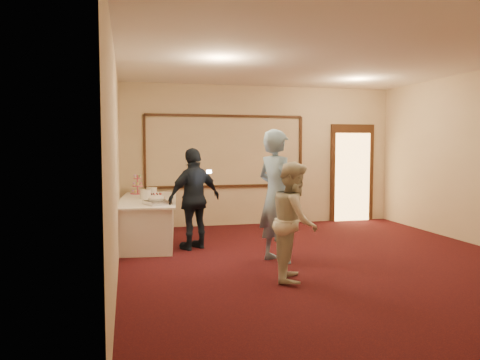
% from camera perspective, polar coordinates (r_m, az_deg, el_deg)
% --- Properties ---
extents(floor, '(7.00, 7.00, 0.00)m').
position_cam_1_polar(floor, '(7.14, 10.57, -9.76)').
color(floor, black).
rests_on(floor, ground).
extents(room_walls, '(6.04, 7.04, 3.02)m').
position_cam_1_polar(room_walls, '(6.94, 10.79, 6.71)').
color(room_walls, beige).
rests_on(room_walls, floor).
extents(wall_molding, '(3.45, 0.04, 1.55)m').
position_cam_1_polar(wall_molding, '(10.00, -1.75, 3.54)').
color(wall_molding, black).
rests_on(wall_molding, room_walls).
extents(doorway, '(1.05, 0.07, 2.20)m').
position_cam_1_polar(doorway, '(10.99, 13.49, 0.78)').
color(doorway, black).
rests_on(doorway, floor).
extents(buffet_table, '(1.25, 2.64, 0.77)m').
position_cam_1_polar(buffet_table, '(8.54, -11.14, -4.81)').
color(buffet_table, white).
rests_on(buffet_table, floor).
extents(pavlova_tray, '(0.44, 0.50, 0.17)m').
position_cam_1_polar(pavlova_tray, '(7.64, -10.17, -2.41)').
color(pavlova_tray, silver).
rests_on(pavlova_tray, buffet_table).
extents(cupcake_stand, '(0.28, 0.28, 0.41)m').
position_cam_1_polar(cupcake_stand, '(9.39, -12.38, -0.77)').
color(cupcake_stand, '#E14773').
rests_on(cupcake_stand, buffet_table).
extents(plate_stack_a, '(0.20, 0.20, 0.16)m').
position_cam_1_polar(plate_stack_a, '(8.52, -11.46, -1.69)').
color(plate_stack_a, white).
rests_on(plate_stack_a, buffet_table).
extents(plate_stack_b, '(0.20, 0.20, 0.17)m').
position_cam_1_polar(plate_stack_b, '(8.83, -10.72, -1.45)').
color(plate_stack_b, white).
rests_on(plate_stack_b, buffet_table).
extents(tart, '(0.29, 0.29, 0.06)m').
position_cam_1_polar(tart, '(8.20, -9.99, -2.27)').
color(tart, white).
rests_on(tart, buffet_table).
extents(man, '(0.71, 0.84, 1.95)m').
position_cam_1_polar(man, '(6.89, 4.47, -1.96)').
color(man, '#85B0DB').
rests_on(man, floor).
extents(woman, '(0.80, 0.89, 1.51)m').
position_cam_1_polar(woman, '(6.02, 6.66, -4.99)').
color(woman, silver).
rests_on(woman, floor).
extents(guest, '(1.06, 0.80, 1.68)m').
position_cam_1_polar(guest, '(7.77, -5.58, -2.28)').
color(guest, black).
rests_on(guest, floor).
extents(camera_flash, '(0.07, 0.05, 0.05)m').
position_cam_1_polar(camera_flash, '(7.49, -3.80, 1.02)').
color(camera_flash, white).
rests_on(camera_flash, guest).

